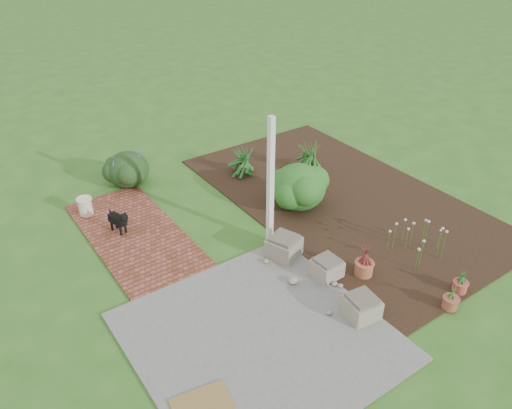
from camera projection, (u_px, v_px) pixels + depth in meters
ground at (260, 249)px, 9.18m from camera, size 80.00×80.00×0.00m
concrete_patio at (259, 336)px, 7.33m from camera, size 3.50×3.50×0.04m
brick_path at (135, 234)px, 9.56m from camera, size 1.60×3.50×0.04m
garden_bed at (341, 198)px, 10.74m from camera, size 4.00×7.00×0.03m
veranda_post at (270, 183)px, 8.74m from camera, size 0.10×0.10×2.50m
stone_trough_near at (361, 307)px, 7.59m from camera, size 0.53×0.53×0.31m
stone_trough_mid at (327, 268)px, 8.41m from camera, size 0.45×0.45×0.29m
stone_trough_far at (284, 247)px, 8.88m from camera, size 0.67×0.67×0.34m
coir_doormat at (202, 404)px, 6.31m from camera, size 0.81×0.59×0.02m
black_dog at (119, 220)px, 9.44m from camera, size 0.27×0.54×0.48m
cream_ceramic_urn at (85, 206)px, 10.04m from camera, size 0.36×0.36×0.36m
evergreen_shrub at (299, 186)px, 10.18m from camera, size 1.47×1.47×0.95m
agapanthus_clump_back at (309, 155)px, 11.50m from camera, size 1.18×1.18×0.88m
agapanthus_clump_front at (242, 158)px, 11.43m from camera, size 1.11×1.11×0.81m
pink_flower_patch at (417, 237)px, 8.93m from camera, size 1.16×1.16×0.62m
terracotta_pot_bronze at (364, 268)px, 8.47m from camera, size 0.40×0.40×0.25m
terracotta_pot_small_left at (460, 286)px, 8.11m from camera, size 0.30×0.30×0.19m
terracotta_pot_small_right at (450, 303)px, 7.78m from camera, size 0.29×0.29×0.20m
purple_flowering_bush at (128, 169)px, 11.06m from camera, size 1.08×1.08×0.80m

